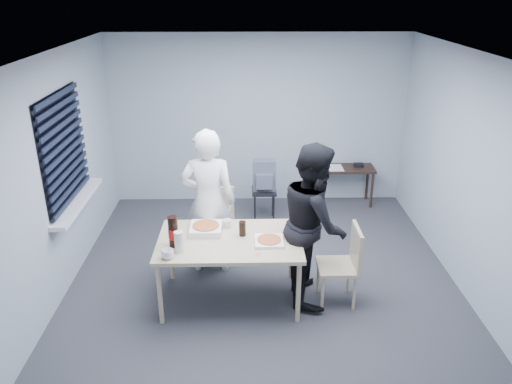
{
  "coord_description": "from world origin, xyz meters",
  "views": [
    {
      "loc": [
        -0.19,
        -4.95,
        3.25
      ],
      "look_at": [
        -0.09,
        0.1,
        1.12
      ],
      "focal_mm": 35.0,
      "sensor_mm": 36.0,
      "label": 1
    }
  ],
  "objects_px": {
    "dining_table": "(230,244)",
    "person_white": "(208,202)",
    "stool": "(264,197)",
    "backpack": "(264,176)",
    "person_black": "(314,223)",
    "mug_a": "(167,254)",
    "chair_right": "(346,260)",
    "chair_far": "(218,218)",
    "mug_b": "(227,224)",
    "side_table": "(344,172)",
    "soda_bottle": "(173,232)"
  },
  "relations": [
    {
      "from": "dining_table",
      "to": "person_white",
      "type": "relative_size",
      "value": 0.86
    },
    {
      "from": "stool",
      "to": "backpack",
      "type": "relative_size",
      "value": 1.07
    },
    {
      "from": "person_black",
      "to": "mug_a",
      "type": "xyz_separation_m",
      "value": [
        -1.5,
        -0.46,
        -0.1
      ]
    },
    {
      "from": "chair_right",
      "to": "chair_far",
      "type": "bearing_deg",
      "value": 143.1
    },
    {
      "from": "person_black",
      "to": "mug_a",
      "type": "bearing_deg",
      "value": 106.93
    },
    {
      "from": "chair_right",
      "to": "stool",
      "type": "height_order",
      "value": "chair_right"
    },
    {
      "from": "chair_right",
      "to": "mug_a",
      "type": "xyz_separation_m",
      "value": [
        -1.84,
        -0.32,
        0.28
      ]
    },
    {
      "from": "chair_far",
      "to": "backpack",
      "type": "distance_m",
      "value": 1.16
    },
    {
      "from": "stool",
      "to": "mug_b",
      "type": "distance_m",
      "value": 1.8
    },
    {
      "from": "chair_right",
      "to": "backpack",
      "type": "xyz_separation_m",
      "value": [
        -0.8,
        2.02,
        0.19
      ]
    },
    {
      "from": "person_white",
      "to": "stool",
      "type": "relative_size",
      "value": 3.64
    },
    {
      "from": "person_black",
      "to": "mug_b",
      "type": "xyz_separation_m",
      "value": [
        -0.93,
        0.21,
        -0.1
      ]
    },
    {
      "from": "side_table",
      "to": "chair_right",
      "type": "bearing_deg",
      "value": -100.09
    },
    {
      "from": "chair_right",
      "to": "person_black",
      "type": "height_order",
      "value": "person_black"
    },
    {
      "from": "chair_right",
      "to": "stool",
      "type": "distance_m",
      "value": 2.19
    },
    {
      "from": "chair_right",
      "to": "mug_a",
      "type": "relative_size",
      "value": 7.24
    },
    {
      "from": "person_white",
      "to": "mug_b",
      "type": "xyz_separation_m",
      "value": [
        0.23,
        -0.37,
        -0.1
      ]
    },
    {
      "from": "stool",
      "to": "mug_a",
      "type": "relative_size",
      "value": 3.95
    },
    {
      "from": "chair_far",
      "to": "chair_right",
      "type": "xyz_separation_m",
      "value": [
        1.42,
        -1.07,
        0.0
      ]
    },
    {
      "from": "person_black",
      "to": "backpack",
      "type": "relative_size",
      "value": 3.91
    },
    {
      "from": "chair_far",
      "to": "person_white",
      "type": "relative_size",
      "value": 0.5
    },
    {
      "from": "person_black",
      "to": "mug_b",
      "type": "height_order",
      "value": "person_black"
    },
    {
      "from": "dining_table",
      "to": "chair_right",
      "type": "xyz_separation_m",
      "value": [
        1.24,
        -0.06,
        -0.17
      ]
    },
    {
      "from": "dining_table",
      "to": "person_black",
      "type": "distance_m",
      "value": 0.92
    },
    {
      "from": "mug_b",
      "to": "person_white",
      "type": "bearing_deg",
      "value": 121.73
    },
    {
      "from": "chair_far",
      "to": "stool",
      "type": "xyz_separation_m",
      "value": [
        0.62,
        0.97,
        -0.14
      ]
    },
    {
      "from": "backpack",
      "to": "soda_bottle",
      "type": "xyz_separation_m",
      "value": [
        -1.01,
        -2.09,
        0.2
      ]
    },
    {
      "from": "mug_a",
      "to": "stool",
      "type": "bearing_deg",
      "value": 66.21
    },
    {
      "from": "backpack",
      "to": "person_black",
      "type": "bearing_deg",
      "value": -57.67
    },
    {
      "from": "person_white",
      "to": "soda_bottle",
      "type": "relative_size",
      "value": 5.3
    },
    {
      "from": "person_black",
      "to": "backpack",
      "type": "height_order",
      "value": "person_black"
    },
    {
      "from": "mug_a",
      "to": "mug_b",
      "type": "height_order",
      "value": "mug_a"
    },
    {
      "from": "person_white",
      "to": "backpack",
      "type": "distance_m",
      "value": 1.49
    },
    {
      "from": "backpack",
      "to": "mug_a",
      "type": "bearing_deg",
      "value": -95.27
    },
    {
      "from": "stool",
      "to": "soda_bottle",
      "type": "relative_size",
      "value": 1.46
    },
    {
      "from": "dining_table",
      "to": "chair_far",
      "type": "xyz_separation_m",
      "value": [
        -0.19,
        1.01,
        -0.17
      ]
    },
    {
      "from": "person_white",
      "to": "mug_a",
      "type": "distance_m",
      "value": 1.09
    },
    {
      "from": "chair_right",
      "to": "mug_b",
      "type": "relative_size",
      "value": 8.9
    },
    {
      "from": "chair_right",
      "to": "person_white",
      "type": "relative_size",
      "value": 0.5
    },
    {
      "from": "side_table",
      "to": "soda_bottle",
      "type": "height_order",
      "value": "soda_bottle"
    },
    {
      "from": "chair_right",
      "to": "soda_bottle",
      "type": "height_order",
      "value": "soda_bottle"
    },
    {
      "from": "side_table",
      "to": "backpack",
      "type": "relative_size",
      "value": 2.02
    },
    {
      "from": "stool",
      "to": "soda_bottle",
      "type": "xyz_separation_m",
      "value": [
        -1.01,
        -2.11,
        0.53
      ]
    },
    {
      "from": "chair_far",
      "to": "chair_right",
      "type": "distance_m",
      "value": 1.78
    },
    {
      "from": "dining_table",
      "to": "person_white",
      "type": "xyz_separation_m",
      "value": [
        -0.26,
        0.65,
        0.2
      ]
    },
    {
      "from": "person_black",
      "to": "dining_table",
      "type": "bearing_deg",
      "value": 94.69
    },
    {
      "from": "side_table",
      "to": "mug_b",
      "type": "relative_size",
      "value": 9.13
    },
    {
      "from": "person_white",
      "to": "person_black",
      "type": "relative_size",
      "value": 1.0
    },
    {
      "from": "person_black",
      "to": "chair_right",
      "type": "bearing_deg",
      "value": -112.02
    },
    {
      "from": "soda_bottle",
      "to": "person_white",
      "type": "bearing_deg",
      "value": 68.9
    }
  ]
}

